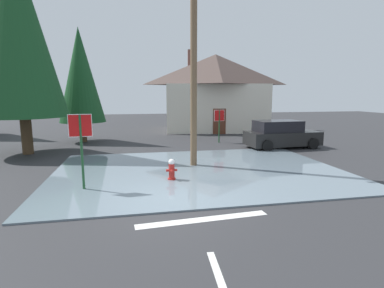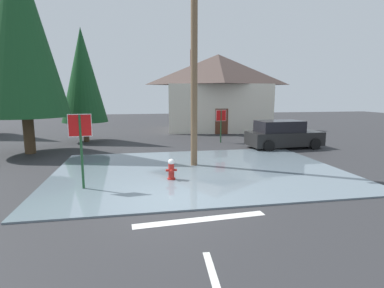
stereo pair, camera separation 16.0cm
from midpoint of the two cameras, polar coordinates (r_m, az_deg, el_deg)
name	(u,v)px [view 1 (the left image)]	position (r m, az deg, el deg)	size (l,w,h in m)	color
ground_plane	(171,203)	(9.01, -4.47, -11.12)	(80.00, 80.00, 0.10)	#2D2D30
flood_puddle	(199,171)	(12.28, 1.02, -5.09)	(11.50, 8.22, 0.05)	slate
lane_stop_bar	(203,219)	(7.76, 1.58, -14.15)	(3.42, 0.30, 0.01)	silver
stop_sign_near	(81,137)	(10.19, -20.81, 1.33)	(0.72, 0.11, 2.49)	#1E4C28
fire_hydrant	(172,170)	(10.92, -4.31, -4.97)	(0.41, 0.35, 0.81)	#AD231E
utility_pole	(194,54)	(12.88, -0.04, 16.75)	(1.60, 0.28, 9.13)	brown
stop_sign_far	(219,119)	(19.40, 4.97, 4.68)	(0.71, 0.13, 2.12)	#1E4C28
house	(215,91)	(26.51, 4.27, 9.98)	(9.78, 7.67, 6.98)	silver
parked_car	(281,135)	(18.26, 16.34, 1.70)	(4.35, 2.18, 1.60)	black
pine_tree_mid_left	(81,76)	(20.93, -20.66, 12.09)	(2.91, 2.91, 7.29)	#4C3823
pine_tree_far_center	(17,27)	(18.12, -30.60, 18.65)	(4.35, 4.35, 10.87)	#4C3823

